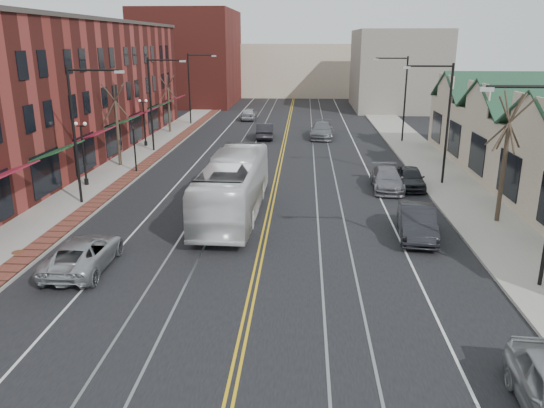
# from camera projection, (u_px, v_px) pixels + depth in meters

# --- Properties ---
(ground) EXTENTS (160.00, 160.00, 0.00)m
(ground) POSITION_uv_depth(u_px,v_px,m) (237.00, 365.00, 16.30)
(ground) COLOR black
(ground) RESTS_ON ground
(sidewalk_left) EXTENTS (4.00, 120.00, 0.15)m
(sidewalk_left) POSITION_uv_depth(u_px,v_px,m) (98.00, 186.00, 36.05)
(sidewalk_left) COLOR gray
(sidewalk_left) RESTS_ON ground
(sidewalk_right) EXTENTS (4.00, 120.00, 0.15)m
(sidewalk_right) POSITION_uv_depth(u_px,v_px,m) (457.00, 192.00, 34.64)
(sidewalk_right) COLOR gray
(sidewalk_right) RESTS_ON ground
(building_left) EXTENTS (10.00, 50.00, 11.00)m
(building_left) POSITION_uv_depth(u_px,v_px,m) (38.00, 94.00, 41.53)
(building_left) COLOR maroon
(building_left) RESTS_ON ground
(backdrop_left) EXTENTS (14.00, 18.00, 14.00)m
(backdrop_left) POSITION_uv_depth(u_px,v_px,m) (190.00, 58.00, 81.91)
(backdrop_left) COLOR maroon
(backdrop_left) RESTS_ON ground
(backdrop_mid) EXTENTS (22.00, 14.00, 9.00)m
(backdrop_mid) POSITION_uv_depth(u_px,v_px,m) (295.00, 69.00, 96.02)
(backdrop_mid) COLOR #BBA890
(backdrop_mid) RESTS_ON ground
(backdrop_right) EXTENTS (12.00, 16.00, 11.00)m
(backdrop_right) POSITION_uv_depth(u_px,v_px,m) (397.00, 70.00, 75.78)
(backdrop_right) COLOR slate
(backdrop_right) RESTS_ON ground
(streetlight_l_1) EXTENTS (3.33, 0.25, 8.00)m
(streetlight_l_1) POSITION_uv_depth(u_px,v_px,m) (80.00, 122.00, 30.72)
(streetlight_l_1) COLOR black
(streetlight_l_1) RESTS_ON sidewalk_left
(streetlight_l_2) EXTENTS (3.33, 0.25, 8.00)m
(streetlight_l_2) POSITION_uv_depth(u_px,v_px,m) (155.00, 95.00, 45.97)
(streetlight_l_2) COLOR black
(streetlight_l_2) RESTS_ON sidewalk_left
(streetlight_l_3) EXTENTS (3.33, 0.25, 8.00)m
(streetlight_l_3) POSITION_uv_depth(u_px,v_px,m) (193.00, 81.00, 61.23)
(streetlight_l_3) COLOR black
(streetlight_l_3) RESTS_ON sidewalk_left
(streetlight_r_1) EXTENTS (3.33, 0.25, 8.00)m
(streetlight_r_1) POSITION_uv_depth(u_px,v_px,m) (442.00, 112.00, 35.14)
(streetlight_r_1) COLOR black
(streetlight_r_1) RESTS_ON sidewalk_right
(streetlight_r_2) EXTENTS (3.33, 0.25, 8.00)m
(streetlight_r_2) POSITION_uv_depth(u_px,v_px,m) (401.00, 90.00, 50.40)
(streetlight_r_2) COLOR black
(streetlight_r_2) RESTS_ON sidewalk_right
(lamppost_l_2) EXTENTS (0.84, 0.28, 4.27)m
(lamppost_l_2) POSITION_uv_depth(u_px,v_px,m) (84.00, 155.00, 35.47)
(lamppost_l_2) COLOR black
(lamppost_l_2) RESTS_ON sidewalk_left
(lamppost_l_3) EXTENTS (0.84, 0.28, 4.27)m
(lamppost_l_3) POSITION_uv_depth(u_px,v_px,m) (144.00, 124.00, 48.82)
(lamppost_l_3) COLOR black
(lamppost_l_3) RESTS_ON sidewalk_left
(tree_left_near) EXTENTS (1.78, 1.37, 6.48)m
(tree_left_near) POSITION_uv_depth(u_px,v_px,m) (117.00, 122.00, 40.78)
(tree_left_near) COLOR #382B21
(tree_left_near) RESTS_ON sidewalk_left
(tree_left_far) EXTENTS (1.66, 1.28, 6.02)m
(tree_left_far) POSITION_uv_depth(u_px,v_px,m) (168.00, 102.00, 56.11)
(tree_left_far) COLOR #382B21
(tree_left_far) RESTS_ON sidewalk_left
(tree_right_mid) EXTENTS (1.90, 1.46, 6.93)m
(tree_right_mid) POSITION_uv_depth(u_px,v_px,m) (505.00, 156.00, 27.81)
(tree_right_mid) COLOR #382B21
(tree_right_mid) RESTS_ON sidewalk_right
(manhole_far) EXTENTS (0.60, 0.60, 0.02)m
(manhole_far) POSITION_uv_depth(u_px,v_px,m) (18.00, 252.00, 24.53)
(manhole_far) COLOR #592D19
(manhole_far) RESTS_ON sidewalk_left
(traffic_signal) EXTENTS (0.18, 0.15, 3.80)m
(traffic_signal) POSITION_uv_depth(u_px,v_px,m) (134.00, 142.00, 39.11)
(traffic_signal) COLOR black
(traffic_signal) RESTS_ON sidewalk_left
(transit_bus) EXTENTS (3.07, 12.11, 3.36)m
(transit_bus) POSITION_uv_depth(u_px,v_px,m) (233.00, 186.00, 29.84)
(transit_bus) COLOR white
(transit_bus) RESTS_ON ground
(parked_suv) EXTENTS (2.44, 5.12, 1.41)m
(parked_suv) POSITION_uv_depth(u_px,v_px,m) (83.00, 254.00, 22.95)
(parked_suv) COLOR #9FA1A6
(parked_suv) RESTS_ON ground
(parked_car_b) EXTENTS (2.19, 5.01, 1.60)m
(parked_car_b) POSITION_uv_depth(u_px,v_px,m) (417.00, 222.00, 26.63)
(parked_car_b) COLOR black
(parked_car_b) RESTS_ON ground
(parked_car_c) EXTENTS (2.18, 4.96, 1.42)m
(parked_car_c) POSITION_uv_depth(u_px,v_px,m) (387.00, 179.00, 35.26)
(parked_car_c) COLOR slate
(parked_car_c) RESTS_ON ground
(parked_car_d) EXTENTS (1.86, 4.26, 1.43)m
(parked_car_d) POSITION_uv_depth(u_px,v_px,m) (410.00, 178.00, 35.60)
(parked_car_d) COLOR black
(parked_car_d) RESTS_ON ground
(distant_car_left) EXTENTS (1.88, 4.79, 1.55)m
(distant_car_left) POSITION_uv_depth(u_px,v_px,m) (265.00, 131.00, 53.59)
(distant_car_left) COLOR black
(distant_car_left) RESTS_ON ground
(distant_car_right) EXTENTS (2.65, 5.69, 1.61)m
(distant_car_right) POSITION_uv_depth(u_px,v_px,m) (322.00, 130.00, 53.86)
(distant_car_right) COLOR slate
(distant_car_right) RESTS_ON ground
(distant_car_far) EXTENTS (1.82, 4.44, 1.51)m
(distant_car_far) POSITION_uv_depth(u_px,v_px,m) (249.00, 114.00, 66.31)
(distant_car_far) COLOR #A3A5AA
(distant_car_far) RESTS_ON ground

